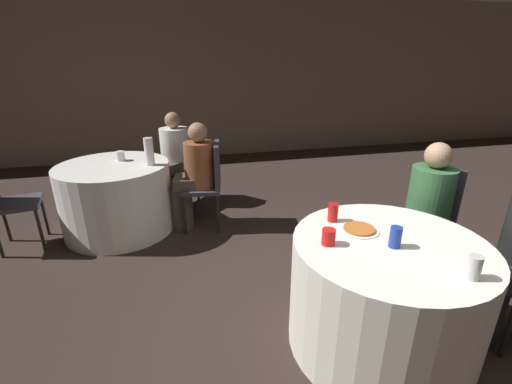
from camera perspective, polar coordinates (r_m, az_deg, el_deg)
ground_plane at (r=2.57m, az=18.76°, el=-22.03°), size 16.00×16.00×0.00m
wall_back at (r=6.54m, az=-3.82°, el=18.39°), size 16.00×0.06×2.80m
table_near at (r=2.33m, az=20.40°, el=-15.66°), size 1.13×1.13×0.72m
table_far at (r=3.86m, az=-22.15°, el=-0.92°), size 1.11×1.11×0.72m
chair_near_northeast at (r=3.09m, az=26.88°, el=-3.22°), size 0.56×0.56×0.92m
chair_far_east at (r=3.62m, az=-7.76°, el=2.33°), size 0.46×0.46×0.92m
chair_far_northeast at (r=4.39m, az=-12.27°, el=5.39°), size 0.57×0.57×0.92m
chair_far_west at (r=3.92m, az=-36.71°, el=-0.33°), size 0.46×0.46×0.92m
person_green_jacket at (r=2.93m, az=26.22°, el=-3.84°), size 0.47×0.45×1.15m
person_floral_shirt at (r=3.63m, az=-10.49°, el=2.46°), size 0.49×0.34×1.13m
person_white_shirt at (r=4.27m, az=-13.84°, el=5.26°), size 0.48×0.48×1.14m
pizza_plate_near at (r=2.22m, az=16.81°, el=-5.95°), size 0.24×0.24×0.02m
soda_can_silver at (r=1.97m, az=32.56°, el=-10.53°), size 0.07×0.07×0.12m
soda_can_red at (r=2.28m, az=12.70°, el=-3.32°), size 0.07×0.07×0.12m
soda_can_blue at (r=2.08m, az=22.22°, el=-6.97°), size 0.07×0.07×0.12m
cup_near at (r=2.00m, az=12.00°, el=-7.32°), size 0.08×0.08×0.09m
bottle_far at (r=3.57m, az=-17.38°, el=6.45°), size 0.09×0.09×0.27m
cup_far at (r=3.86m, az=-21.67°, el=5.61°), size 0.09×0.09×0.10m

